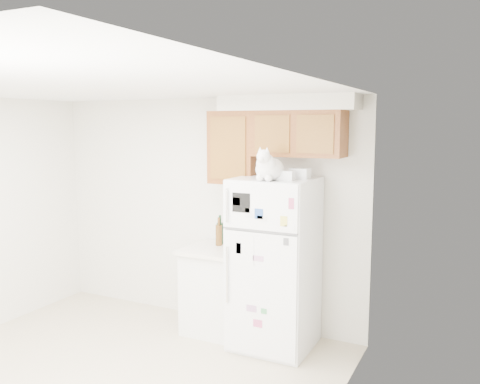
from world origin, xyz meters
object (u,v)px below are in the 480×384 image
Objects in this scene: cat at (269,168)px; storage_box_front at (286,175)px; bottle_green at (220,230)px; bottle_amber at (219,231)px; base_counter at (217,289)px; storage_box_back at (300,173)px; refrigerator at (274,263)px.

cat is 3.02× the size of storage_box_front.
bottle_green reaches higher than bottle_amber.
cat is (0.71, -0.29, 1.36)m from base_counter.
base_counter is 3.02× the size of bottle_amber.
base_counter is at bearing -75.60° from bottle_green.
base_counter is at bearing -177.87° from storage_box_back.
bottle_amber is (-0.74, 0.39, -0.75)m from cat.
storage_box_back reaches higher than storage_box_front.
storage_box_back is 0.20m from storage_box_front.
bottle_green is at bearing 149.69° from cat.
bottle_green is at bearing 173.30° from storage_box_back.
cat is at bearing -83.39° from refrigerator.
cat is at bearing -27.65° from bottle_amber.
storage_box_back is 0.56× the size of bottle_green.
storage_box_front is 1.17m from bottle_green.
refrigerator is at bearing -163.36° from storage_box_back.
refrigerator is at bearing 96.61° from cat.
cat is at bearing -30.31° from bottle_green.
bottle_green is (-0.89, 0.35, -0.66)m from storage_box_front.
storage_box_front is (-0.07, -0.19, -0.01)m from storage_box_back.
bottle_green is 0.05m from bottle_amber.
base_counter is 2.86× the size of bottle_green.
bottle_amber is (-0.95, 0.12, -0.68)m from storage_box_back.
base_counter is at bearing -75.39° from bottle_amber.
storage_box_back is at bearing 65.17° from storage_box_front.
storage_box_back is at bearing 52.33° from cat.
bottle_green is at bearing 104.02° from bottle_amber.
bottle_amber is at bearing 152.35° from cat.
storage_box_back reaches higher than refrigerator.
storage_box_back is at bearing -1.08° from base_counter.
base_counter is 6.13× the size of storage_box_front.
base_counter is 5.11× the size of storage_box_back.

